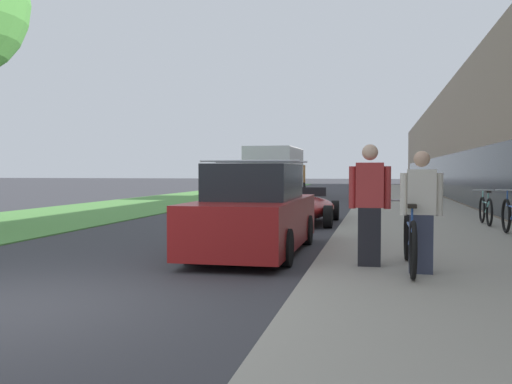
{
  "coord_description": "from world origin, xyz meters",
  "views": [
    {
      "loc": [
        3.96,
        -5.35,
        1.49
      ],
      "look_at": [
        0.2,
        12.25,
        0.84
      ],
      "focal_mm": 40.0,
      "sensor_mm": 36.0,
      "label": 1
    }
  ],
  "objects_px": {
    "person_bystander": "(370,205)",
    "cruiser_bike_middle": "(486,210)",
    "person_rider": "(421,212)",
    "tandem_bicycle": "(410,241)",
    "parked_sedan_curbside": "(255,213)",
    "cruiser_bike_nearest": "(512,217)",
    "moving_truck": "(277,173)",
    "vintage_roadster_curbside": "(303,208)"
  },
  "relations": [
    {
      "from": "person_bystander",
      "to": "cruiser_bike_middle",
      "type": "height_order",
      "value": "person_bystander"
    },
    {
      "from": "person_rider",
      "to": "tandem_bicycle",
      "type": "bearing_deg",
      "value": 114.87
    },
    {
      "from": "parked_sedan_curbside",
      "to": "person_rider",
      "type": "bearing_deg",
      "value": -37.69
    },
    {
      "from": "cruiser_bike_middle",
      "to": "tandem_bicycle",
      "type": "bearing_deg",
      "value": -107.36
    },
    {
      "from": "cruiser_bike_nearest",
      "to": "cruiser_bike_middle",
      "type": "height_order",
      "value": "cruiser_bike_nearest"
    },
    {
      "from": "cruiser_bike_nearest",
      "to": "person_bystander",
      "type": "bearing_deg",
      "value": -122.47
    },
    {
      "from": "parked_sedan_curbside",
      "to": "moving_truck",
      "type": "xyz_separation_m",
      "value": [
        -3.29,
        20.97,
        0.67
      ]
    },
    {
      "from": "moving_truck",
      "to": "parked_sedan_curbside",
      "type": "bearing_deg",
      "value": -81.08
    },
    {
      "from": "tandem_bicycle",
      "to": "person_bystander",
      "type": "bearing_deg",
      "value": 161.82
    },
    {
      "from": "tandem_bicycle",
      "to": "person_rider",
      "type": "bearing_deg",
      "value": -65.13
    },
    {
      "from": "tandem_bicycle",
      "to": "person_rider",
      "type": "relative_size",
      "value": 1.44
    },
    {
      "from": "tandem_bicycle",
      "to": "person_rider",
      "type": "distance_m",
      "value": 0.53
    },
    {
      "from": "vintage_roadster_curbside",
      "to": "moving_truck",
      "type": "bearing_deg",
      "value": 102.78
    },
    {
      "from": "person_rider",
      "to": "cruiser_bike_middle",
      "type": "height_order",
      "value": "person_rider"
    },
    {
      "from": "cruiser_bike_middle",
      "to": "moving_truck",
      "type": "height_order",
      "value": "moving_truck"
    },
    {
      "from": "cruiser_bike_nearest",
      "to": "moving_truck",
      "type": "xyz_separation_m",
      "value": [
        -8.29,
        18.02,
        0.89
      ]
    },
    {
      "from": "cruiser_bike_nearest",
      "to": "parked_sedan_curbside",
      "type": "xyz_separation_m",
      "value": [
        -5.0,
        -2.95,
        0.21
      ]
    },
    {
      "from": "cruiser_bike_middle",
      "to": "parked_sedan_curbside",
      "type": "xyz_separation_m",
      "value": [
        -4.92,
        -5.52,
        0.24
      ]
    },
    {
      "from": "person_bystander",
      "to": "cruiser_bike_middle",
      "type": "distance_m",
      "value": 7.74
    },
    {
      "from": "cruiser_bike_nearest",
      "to": "vintage_roadster_curbside",
      "type": "bearing_deg",
      "value": 147.29
    },
    {
      "from": "cruiser_bike_nearest",
      "to": "parked_sedan_curbside",
      "type": "bearing_deg",
      "value": -149.42
    },
    {
      "from": "person_bystander",
      "to": "parked_sedan_curbside",
      "type": "distance_m",
      "value": 2.66
    },
    {
      "from": "vintage_roadster_curbside",
      "to": "moving_truck",
      "type": "relative_size",
      "value": 0.62
    },
    {
      "from": "cruiser_bike_nearest",
      "to": "vintage_roadster_curbside",
      "type": "height_order",
      "value": "cruiser_bike_nearest"
    },
    {
      "from": "person_bystander",
      "to": "person_rider",
      "type": "bearing_deg",
      "value": -34.16
    },
    {
      "from": "cruiser_bike_middle",
      "to": "moving_truck",
      "type": "xyz_separation_m",
      "value": [
        -8.21,
        15.46,
        0.92
      ]
    },
    {
      "from": "tandem_bicycle",
      "to": "cruiser_bike_middle",
      "type": "height_order",
      "value": "tandem_bicycle"
    },
    {
      "from": "person_rider",
      "to": "vintage_roadster_curbside",
      "type": "bearing_deg",
      "value": 107.98
    },
    {
      "from": "parked_sedan_curbside",
      "to": "vintage_roadster_curbside",
      "type": "bearing_deg",
      "value": 89.25
    },
    {
      "from": "person_rider",
      "to": "moving_truck",
      "type": "distance_m",
      "value": 23.88
    },
    {
      "from": "person_bystander",
      "to": "cruiser_bike_middle",
      "type": "xyz_separation_m",
      "value": [
        2.86,
        7.18,
        -0.51
      ]
    },
    {
      "from": "vintage_roadster_curbside",
      "to": "moving_truck",
      "type": "distance_m",
      "value": 15.27
    },
    {
      "from": "person_rider",
      "to": "vintage_roadster_curbside",
      "type": "xyz_separation_m",
      "value": [
        -2.67,
        8.24,
        -0.5
      ]
    },
    {
      "from": "parked_sedan_curbside",
      "to": "vintage_roadster_curbside",
      "type": "relative_size",
      "value": 1.06
    },
    {
      "from": "tandem_bicycle",
      "to": "person_rider",
      "type": "height_order",
      "value": "person_rider"
    },
    {
      "from": "tandem_bicycle",
      "to": "parked_sedan_curbside",
      "type": "height_order",
      "value": "parked_sedan_curbside"
    },
    {
      "from": "cruiser_bike_middle",
      "to": "parked_sedan_curbside",
      "type": "distance_m",
      "value": 7.4
    },
    {
      "from": "moving_truck",
      "to": "vintage_roadster_curbside",
      "type": "bearing_deg",
      "value": -77.22
    },
    {
      "from": "cruiser_bike_middle",
      "to": "vintage_roadster_curbside",
      "type": "relative_size",
      "value": 0.39
    },
    {
      "from": "person_rider",
      "to": "person_bystander",
      "type": "relative_size",
      "value": 0.93
    },
    {
      "from": "tandem_bicycle",
      "to": "vintage_roadster_curbside",
      "type": "height_order",
      "value": "tandem_bicycle"
    },
    {
      "from": "cruiser_bike_nearest",
      "to": "parked_sedan_curbside",
      "type": "distance_m",
      "value": 5.81
    }
  ]
}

